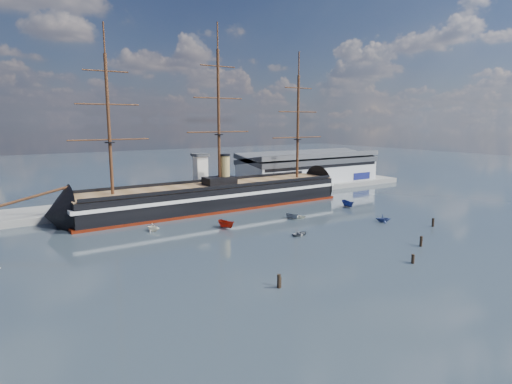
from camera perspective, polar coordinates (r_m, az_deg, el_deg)
ground at (r=121.39m, az=-1.73°, el=-3.91°), size 600.00×600.00×0.00m
quay at (r=156.88m, az=-5.52°, el=-0.88°), size 180.00×18.00×2.00m
warehouse at (r=185.83m, az=7.06°, el=3.21°), size 63.00×21.00×11.60m
quay_tower at (r=149.63m, az=-7.41°, el=2.36°), size 5.00×5.00×15.00m
warship at (r=137.52m, az=-6.22°, el=-0.65°), size 112.98×17.44×53.94m
motorboat_a at (r=113.98m, az=-3.99°, el=-4.82°), size 6.96×3.90×2.63m
motorboat_b at (r=107.24m, az=5.97°, el=-5.77°), size 1.53×3.05×1.36m
motorboat_c at (r=124.43m, az=4.80°, el=-3.61°), size 5.34×3.01×2.02m
motorboat_d at (r=113.91m, az=-13.54°, el=-5.08°), size 6.80×5.64×2.31m
motorboat_e at (r=125.43m, az=5.65°, el=-3.51°), size 2.65×2.97×1.34m
motorboat_f at (r=144.09m, az=12.14°, el=-1.98°), size 7.22×3.87×2.74m
motorboat_g at (r=125.44m, az=16.57°, el=-3.87°), size 6.13×7.04×2.42m
piling_near_left at (r=74.79m, az=3.07°, el=-12.64°), size 0.64×0.64×3.11m
piling_near_mid at (r=92.07m, az=20.16°, el=-8.91°), size 0.64×0.64×2.57m
piling_near_right at (r=104.64m, az=21.11°, el=-6.77°), size 0.64×0.64×3.06m
piling_far_right at (r=124.84m, az=22.50°, el=-4.27°), size 0.64×0.64×2.99m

